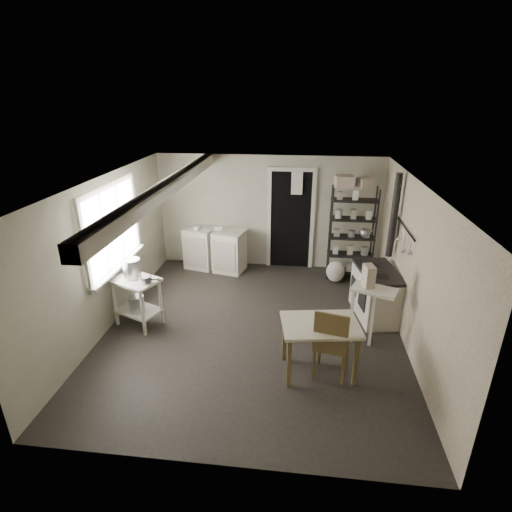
# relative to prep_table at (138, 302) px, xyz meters

# --- Properties ---
(floor) EXTENTS (5.00, 5.00, 0.00)m
(floor) POSITION_rel_prep_table_xyz_m (1.81, 0.08, -0.40)
(floor) COLOR black
(floor) RESTS_ON ground
(ceiling) EXTENTS (5.00, 5.00, 0.00)m
(ceiling) POSITION_rel_prep_table_xyz_m (1.81, 0.08, 1.90)
(ceiling) COLOR silver
(ceiling) RESTS_ON wall_back
(wall_back) EXTENTS (4.50, 0.02, 2.30)m
(wall_back) POSITION_rel_prep_table_xyz_m (1.81, 2.58, 0.75)
(wall_back) COLOR #ABA792
(wall_back) RESTS_ON ground
(wall_front) EXTENTS (4.50, 0.02, 2.30)m
(wall_front) POSITION_rel_prep_table_xyz_m (1.81, -2.42, 0.75)
(wall_front) COLOR #ABA792
(wall_front) RESTS_ON ground
(wall_left) EXTENTS (0.02, 5.00, 2.30)m
(wall_left) POSITION_rel_prep_table_xyz_m (-0.44, 0.08, 0.75)
(wall_left) COLOR #ABA792
(wall_left) RESTS_ON ground
(wall_right) EXTENTS (0.02, 5.00, 2.30)m
(wall_right) POSITION_rel_prep_table_xyz_m (4.06, 0.08, 0.75)
(wall_right) COLOR #ABA792
(wall_right) RESTS_ON ground
(window) EXTENTS (0.12, 1.76, 1.28)m
(window) POSITION_rel_prep_table_xyz_m (-0.41, 0.28, 1.10)
(window) COLOR beige
(window) RESTS_ON wall_left
(doorway) EXTENTS (0.96, 0.10, 2.08)m
(doorway) POSITION_rel_prep_table_xyz_m (2.26, 2.55, 0.60)
(doorway) COLOR beige
(doorway) RESTS_ON ground
(ceiling_beam) EXTENTS (0.18, 5.00, 0.18)m
(ceiling_beam) POSITION_rel_prep_table_xyz_m (0.61, 0.08, 1.80)
(ceiling_beam) COLOR beige
(ceiling_beam) RESTS_ON ceiling
(wallpaper_panel) EXTENTS (0.01, 5.00, 2.30)m
(wallpaper_panel) POSITION_rel_prep_table_xyz_m (4.05, 0.08, 0.75)
(wallpaper_panel) COLOR beige
(wallpaper_panel) RESTS_ON wall_right
(utensil_rail) EXTENTS (0.06, 1.20, 0.44)m
(utensil_rail) POSITION_rel_prep_table_xyz_m (4.00, 0.68, 1.15)
(utensil_rail) COLOR #B4B4B7
(utensil_rail) RESTS_ON wall_right
(prep_table) EXTENTS (0.82, 0.72, 0.79)m
(prep_table) POSITION_rel_prep_table_xyz_m (0.00, 0.00, 0.00)
(prep_table) COLOR beige
(prep_table) RESTS_ON ground
(stockpot) EXTENTS (0.29, 0.29, 0.29)m
(stockpot) POSITION_rel_prep_table_xyz_m (-0.06, 0.07, 0.54)
(stockpot) COLOR #B4B4B7
(stockpot) RESTS_ON prep_table
(saucepan) EXTENTS (0.21, 0.21, 0.10)m
(saucepan) POSITION_rel_prep_table_xyz_m (0.21, -0.10, 0.45)
(saucepan) COLOR #B4B4B7
(saucepan) RESTS_ON prep_table
(bucket) EXTENTS (0.28, 0.28, 0.26)m
(bucket) POSITION_rel_prep_table_xyz_m (-0.01, -0.04, -0.02)
(bucket) COLOR #B4B4B7
(bucket) RESTS_ON prep_table
(base_cabinets) EXTENTS (1.38, 0.82, 0.85)m
(base_cabinets) POSITION_rel_prep_table_xyz_m (0.74, 2.26, 0.06)
(base_cabinets) COLOR beige
(base_cabinets) RESTS_ON ground
(mixing_bowl) EXTENTS (0.30, 0.30, 0.07)m
(mixing_bowl) POSITION_rel_prep_table_xyz_m (0.82, 2.19, 0.56)
(mixing_bowl) COLOR white
(mixing_bowl) RESTS_ON base_cabinets
(counter_cup) EXTENTS (0.12, 0.12, 0.09)m
(counter_cup) POSITION_rel_prep_table_xyz_m (0.39, 2.19, 0.57)
(counter_cup) COLOR white
(counter_cup) RESTS_ON base_cabinets
(shelf_rack) EXTENTS (0.86, 0.33, 1.81)m
(shelf_rack) POSITION_rel_prep_table_xyz_m (3.45, 2.16, 0.55)
(shelf_rack) COLOR black
(shelf_rack) RESTS_ON ground
(shelf_jar) EXTENTS (0.10, 0.10, 0.20)m
(shelf_jar) POSITION_rel_prep_table_xyz_m (3.16, 2.14, 0.97)
(shelf_jar) COLOR white
(shelf_jar) RESTS_ON shelf_rack
(storage_box_a) EXTENTS (0.33, 0.30, 0.22)m
(storage_box_a) POSITION_rel_prep_table_xyz_m (3.22, 2.11, 1.61)
(storage_box_a) COLOR beige
(storage_box_a) RESTS_ON shelf_rack
(storage_box_b) EXTENTS (0.33, 0.32, 0.16)m
(storage_box_b) POSITION_rel_prep_table_xyz_m (3.60, 2.16, 1.59)
(storage_box_b) COLOR beige
(storage_box_b) RESTS_ON shelf_rack
(stove) EXTENTS (0.74, 1.12, 0.81)m
(stove) POSITION_rel_prep_table_xyz_m (3.73, 0.70, 0.04)
(stove) COLOR beige
(stove) RESTS_ON ground
(stovepipe) EXTENTS (0.14, 0.14, 1.43)m
(stovepipe) POSITION_rel_prep_table_xyz_m (3.94, 1.12, 1.19)
(stovepipe) COLOR black
(stovepipe) RESTS_ON stove
(side_ledge) EXTENTS (0.68, 0.53, 0.93)m
(side_ledge) POSITION_rel_prep_table_xyz_m (3.52, -0.17, 0.03)
(side_ledge) COLOR beige
(side_ledge) RESTS_ON ground
(oats_box) EXTENTS (0.17, 0.23, 0.31)m
(oats_box) POSITION_rel_prep_table_xyz_m (3.43, -0.11, 0.61)
(oats_box) COLOR beige
(oats_box) RESTS_ON side_ledge
(work_table) EXTENTS (1.06, 0.82, 0.73)m
(work_table) POSITION_rel_prep_table_xyz_m (2.77, -0.85, -0.02)
(work_table) COLOR beige
(work_table) RESTS_ON ground
(table_cup) EXTENTS (0.10, 0.10, 0.09)m
(table_cup) POSITION_rel_prep_table_xyz_m (2.95, -0.99, 0.40)
(table_cup) COLOR white
(table_cup) RESTS_ON work_table
(chair) EXTENTS (0.51, 0.53, 1.01)m
(chair) POSITION_rel_prep_table_xyz_m (2.93, -0.88, 0.08)
(chair) COLOR brown
(chair) RESTS_ON ground
(flour_sack) EXTENTS (0.43, 0.39, 0.42)m
(flour_sack) POSITION_rel_prep_table_xyz_m (3.18, 1.92, -0.16)
(flour_sack) COLOR beige
(flour_sack) RESTS_ON ground
(floor_crock) EXTENTS (0.17, 0.17, 0.17)m
(floor_crock) POSITION_rel_prep_table_xyz_m (3.26, -0.08, -0.33)
(floor_crock) COLOR white
(floor_crock) RESTS_ON ground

